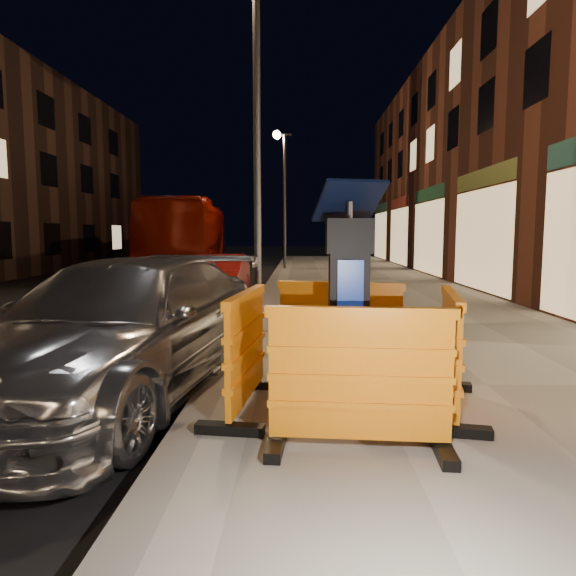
{
  "coord_description": "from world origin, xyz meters",
  "views": [
    {
      "loc": [
        0.95,
        -5.51,
        1.81
      ],
      "look_at": [
        0.8,
        1.0,
        1.1
      ],
      "focal_mm": 32.0,
      "sensor_mm": 36.0,
      "label": 1
    }
  ],
  "objects_px": {
    "barrier_front": "(359,380)",
    "bus_doubledecker": "(189,268)",
    "barrier_bldgside": "(450,352)",
    "car_silver": "(126,393)",
    "barrier_back": "(340,332)",
    "car_red": "(220,300)",
    "barrier_kerbside": "(246,351)",
    "parking_kiosk": "(348,304)"
  },
  "relations": [
    {
      "from": "barrier_front",
      "to": "barrier_back",
      "type": "distance_m",
      "value": 1.9
    },
    {
      "from": "bus_doubledecker",
      "to": "car_red",
      "type": "bearing_deg",
      "value": -78.76
    },
    {
      "from": "parking_kiosk",
      "to": "car_red",
      "type": "bearing_deg",
      "value": 115.19
    },
    {
      "from": "barrier_kerbside",
      "to": "barrier_bldgside",
      "type": "bearing_deg",
      "value": -83.17
    },
    {
      "from": "barrier_kerbside",
      "to": "car_red",
      "type": "xyz_separation_m",
      "value": [
        -1.64,
        8.81,
        -0.71
      ]
    },
    {
      "from": "parking_kiosk",
      "to": "bus_doubledecker",
      "type": "xyz_separation_m",
      "value": [
        -6.08,
        21.05,
        -1.15
      ]
    },
    {
      "from": "bus_doubledecker",
      "to": "car_silver",
      "type": "bearing_deg",
      "value": -84.36
    },
    {
      "from": "barrier_back",
      "to": "bus_doubledecker",
      "type": "bearing_deg",
      "value": 118.65
    },
    {
      "from": "barrier_back",
      "to": "bus_doubledecker",
      "type": "distance_m",
      "value": 21.01
    },
    {
      "from": "barrier_bldgside",
      "to": "car_red",
      "type": "distance_m",
      "value": 9.52
    },
    {
      "from": "barrier_front",
      "to": "barrier_bldgside",
      "type": "bearing_deg",
      "value": 48.83
    },
    {
      "from": "barrier_kerbside",
      "to": "bus_doubledecker",
      "type": "xyz_separation_m",
      "value": [
        -5.13,
        21.05,
        -0.71
      ]
    },
    {
      "from": "parking_kiosk",
      "to": "barrier_kerbside",
      "type": "relative_size",
      "value": 1.4
    },
    {
      "from": "car_red",
      "to": "bus_doubledecker",
      "type": "distance_m",
      "value": 12.73
    },
    {
      "from": "barrier_bldgside",
      "to": "bus_doubledecker",
      "type": "distance_m",
      "value": 22.2
    },
    {
      "from": "barrier_bldgside",
      "to": "car_red",
      "type": "xyz_separation_m",
      "value": [
        -3.54,
        8.81,
        -0.71
      ]
    },
    {
      "from": "parking_kiosk",
      "to": "barrier_back",
      "type": "distance_m",
      "value": 1.05
    },
    {
      "from": "barrier_bldgside",
      "to": "car_silver",
      "type": "relative_size",
      "value": 0.28
    },
    {
      "from": "barrier_bldgside",
      "to": "barrier_kerbside",
      "type": "bearing_deg",
      "value": 100.83
    },
    {
      "from": "barrier_bldgside",
      "to": "bus_doubledecker",
      "type": "bearing_deg",
      "value": 29.29
    },
    {
      "from": "barrier_back",
      "to": "barrier_bldgside",
      "type": "height_order",
      "value": "same"
    },
    {
      "from": "car_silver",
      "to": "barrier_back",
      "type": "bearing_deg",
      "value": 11.39
    },
    {
      "from": "barrier_kerbside",
      "to": "barrier_back",
      "type": "bearing_deg",
      "value": -38.17
    },
    {
      "from": "car_silver",
      "to": "bus_doubledecker",
      "type": "bearing_deg",
      "value": 109.84
    },
    {
      "from": "barrier_front",
      "to": "car_red",
      "type": "distance_m",
      "value": 10.12
    },
    {
      "from": "car_silver",
      "to": "barrier_bldgside",
      "type": "bearing_deg",
      "value": -5.04
    },
    {
      "from": "bus_doubledecker",
      "to": "barrier_bldgside",
      "type": "bearing_deg",
      "value": -76.21
    },
    {
      "from": "bus_doubledecker",
      "to": "barrier_kerbside",
      "type": "bearing_deg",
      "value": -80.99
    },
    {
      "from": "barrier_bldgside",
      "to": "bus_doubledecker",
      "type": "xyz_separation_m",
      "value": [
        -7.03,
        21.05,
        -0.71
      ]
    },
    {
      "from": "barrier_bldgside",
      "to": "car_red",
      "type": "bearing_deg",
      "value": 32.71
    },
    {
      "from": "barrier_back",
      "to": "barrier_bldgside",
      "type": "distance_m",
      "value": 1.34
    },
    {
      "from": "barrier_front",
      "to": "bus_doubledecker",
      "type": "height_order",
      "value": "bus_doubledecker"
    },
    {
      "from": "barrier_front",
      "to": "bus_doubledecker",
      "type": "xyz_separation_m",
      "value": [
        -6.08,
        22.0,
        -0.71
      ]
    },
    {
      "from": "barrier_front",
      "to": "barrier_kerbside",
      "type": "xyz_separation_m",
      "value": [
        -0.95,
        0.95,
        0.0
      ]
    },
    {
      "from": "barrier_front",
      "to": "parking_kiosk",
      "type": "bearing_deg",
      "value": 93.83
    },
    {
      "from": "parking_kiosk",
      "to": "barrier_bldgside",
      "type": "height_order",
      "value": "parking_kiosk"
    },
    {
      "from": "barrier_front",
      "to": "barrier_back",
      "type": "height_order",
      "value": "same"
    },
    {
      "from": "barrier_back",
      "to": "parking_kiosk",
      "type": "bearing_deg",
      "value": -78.17
    },
    {
      "from": "barrier_back",
      "to": "car_silver",
      "type": "height_order",
      "value": "barrier_back"
    },
    {
      "from": "barrier_bldgside",
      "to": "car_silver",
      "type": "distance_m",
      "value": 3.54
    },
    {
      "from": "barrier_front",
      "to": "barrier_bldgside",
      "type": "relative_size",
      "value": 1.0
    },
    {
      "from": "car_silver",
      "to": "bus_doubledecker",
      "type": "distance_m",
      "value": 20.51
    }
  ]
}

